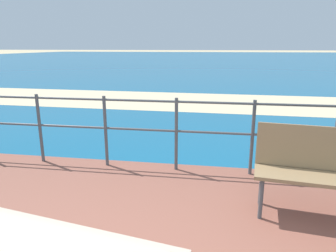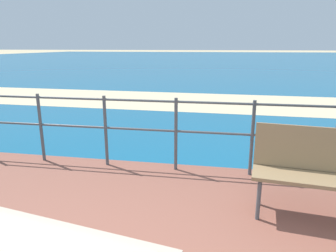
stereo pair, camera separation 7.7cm
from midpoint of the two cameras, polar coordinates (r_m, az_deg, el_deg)
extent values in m
cube|color=#145B84|center=(41.46, 9.68, 12.26)|extent=(90.00, 90.00, 0.01)
cube|color=beige|center=(9.59, 6.81, 4.54)|extent=(54.07, 4.64, 0.01)
cube|color=tan|center=(2.14, -19.31, -18.89)|extent=(1.62, 0.54, 0.04)
cylinder|color=#4C5156|center=(3.14, 17.29, -12.89)|extent=(0.04, 0.04, 0.43)
cylinder|color=#4C5156|center=(3.41, 17.37, -10.60)|extent=(0.04, 0.04, 0.43)
cylinder|color=#4C5156|center=(4.73, -22.25, -0.31)|extent=(0.04, 0.04, 0.99)
cylinder|color=#4C5156|center=(4.29, -11.08, -0.94)|extent=(0.04, 0.04, 0.99)
cylinder|color=#4C5156|center=(4.05, 2.02, -1.63)|extent=(0.04, 0.04, 0.99)
cylinder|color=#4C5156|center=(4.04, 15.99, -2.27)|extent=(0.04, 0.04, 0.99)
cylinder|color=#4C5156|center=(4.25, 29.27, -2.75)|extent=(0.04, 0.04, 0.99)
cylinder|color=#4C5156|center=(3.95, 2.08, 4.57)|extent=(5.90, 0.03, 0.03)
cylinder|color=#4C5156|center=(4.04, 2.03, -0.96)|extent=(5.90, 0.03, 0.03)
camera|label=1|loc=(0.04, -89.49, 0.13)|focal=32.58mm
camera|label=2|loc=(0.04, 90.51, -0.13)|focal=32.58mm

